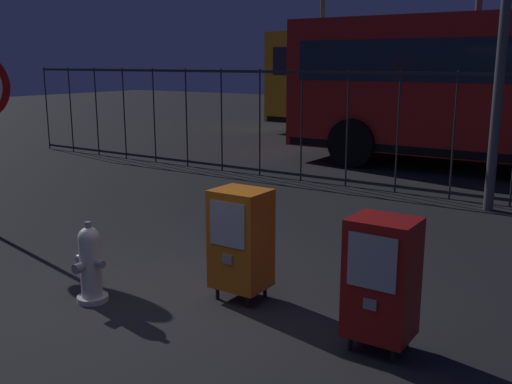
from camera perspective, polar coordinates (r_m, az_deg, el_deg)
The scene contains 6 objects.
ground_plane at distance 5.16m, azimuth -10.43°, elevation -11.86°, with size 60.00×60.00×0.00m, color #262628.
fire_hydrant at distance 5.45m, azimuth -15.94°, elevation -6.83°, with size 0.33×0.32×0.75m.
newspaper_box_primary at distance 4.42m, azimuth 12.22°, elevation -8.22°, with size 0.48×0.42×1.02m.
newspaper_box_secondary at distance 5.24m, azimuth -1.49°, elevation -4.60°, with size 0.48×0.42×1.02m.
fence_barrier at distance 9.82m, azimuth 13.73°, elevation 5.80°, with size 18.03×0.04×2.00m.
bus_far at distance 16.45m, azimuth 18.79°, elevation 10.52°, with size 10.62×3.22×3.00m.
Camera 1 is at (3.32, -3.34, 2.12)m, focal length 40.80 mm.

